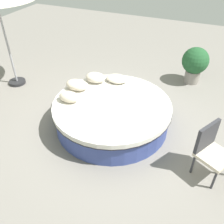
% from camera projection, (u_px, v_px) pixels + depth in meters
% --- Properties ---
extents(ground_plane, '(16.00, 16.00, 0.00)m').
position_uv_depth(ground_plane, '(112.00, 124.00, 5.46)').
color(ground_plane, gray).
extents(round_bed, '(2.48, 2.48, 0.57)m').
position_uv_depth(round_bed, '(112.00, 114.00, 5.28)').
color(round_bed, '#38478C').
rests_on(round_bed, ground_plane).
extents(throw_pillow_0, '(0.51, 0.39, 0.15)m').
position_uv_depth(throw_pillow_0, '(117.00, 79.00, 5.78)').
color(throw_pillow_0, beige).
rests_on(throw_pillow_0, round_bed).
extents(throw_pillow_1, '(0.48, 0.36, 0.21)m').
position_uv_depth(throw_pillow_1, '(95.00, 78.00, 5.76)').
color(throw_pillow_1, beige).
rests_on(throw_pillow_1, round_bed).
extents(throw_pillow_2, '(0.53, 0.36, 0.21)m').
position_uv_depth(throw_pillow_2, '(77.00, 85.00, 5.51)').
color(throw_pillow_2, beige).
rests_on(throw_pillow_2, round_bed).
extents(throw_pillow_3, '(0.44, 0.30, 0.21)m').
position_uv_depth(throw_pillow_3, '(69.00, 97.00, 5.12)').
color(throw_pillow_3, beige).
rests_on(throw_pillow_3, round_bed).
extents(patio_chair, '(0.69, 0.70, 0.98)m').
position_uv_depth(patio_chair, '(211.00, 148.00, 4.10)').
color(patio_chair, '#333338').
rests_on(patio_chair, ground_plane).
extents(planter, '(0.70, 0.70, 0.99)m').
position_uv_depth(planter, '(195.00, 63.00, 6.59)').
color(planter, gray).
rests_on(planter, ground_plane).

